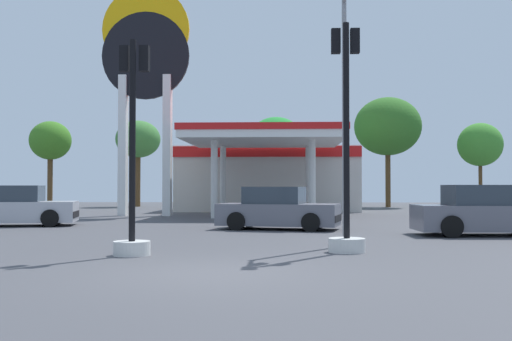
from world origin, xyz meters
name	(u,v)px	position (x,y,z in m)	size (l,w,h in m)	color
ground_plane	(208,272)	(0.00, 0.00, 0.00)	(90.00, 90.00, 0.00)	#47474C
gas_station	(267,174)	(0.36, 25.40, 2.20)	(10.71, 13.35, 4.30)	beige
station_pole_sign	(146,69)	(-5.69, 19.74, 7.43)	(4.46, 0.56, 11.70)	white
car_0	(278,210)	(1.12, 10.48, 0.67)	(4.40, 2.57, 1.48)	black
car_1	(17,208)	(-8.74, 11.87, 0.69)	(4.53, 2.61, 1.53)	black
car_2	(486,213)	(7.47, 8.19, 0.70)	(4.35, 2.06, 1.54)	black
traffic_signal_0	(133,185)	(-1.98, 2.51, 1.54)	(0.80, 0.80, 4.71)	silver
traffic_signal_1	(346,180)	(2.75, 3.33, 1.64)	(0.83, 0.83, 5.25)	silver
tree_0	(50,141)	(-15.80, 33.04, 4.79)	(3.01, 3.01, 6.26)	brown
tree_1	(138,140)	(-9.33, 33.20, 4.88)	(3.26, 3.26, 6.30)	brown
tree_2	(276,142)	(0.80, 30.53, 4.52)	(3.83, 3.83, 6.20)	brown
tree_3	(388,127)	(8.74, 32.79, 5.73)	(4.74, 4.74, 7.82)	brown
tree_4	(480,145)	(14.85, 31.66, 4.34)	(3.04, 3.04, 5.84)	brown
corner_streetlamp	(345,93)	(2.85, 4.50, 3.83)	(0.24, 1.48, 6.29)	gray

